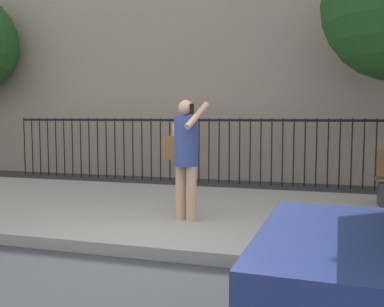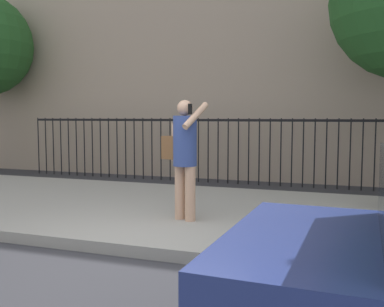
{
  "view_description": "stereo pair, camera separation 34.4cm",
  "coord_description": "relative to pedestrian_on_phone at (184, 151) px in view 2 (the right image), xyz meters",
  "views": [
    {
      "loc": [
        2.04,
        -4.57,
        1.65
      ],
      "look_at": [
        0.18,
        1.7,
        1.09
      ],
      "focal_mm": 41.11,
      "sensor_mm": 36.0,
      "label": 1
    },
    {
      "loc": [
        2.37,
        -4.47,
        1.65
      ],
      "look_at": [
        0.18,
        1.7,
        1.09
      ],
      "focal_mm": 41.11,
      "sensor_mm": 36.0,
      "label": 2
    }
  ],
  "objects": [
    {
      "name": "ground_plane",
      "position": [
        -0.15,
        -1.41,
        -1.16
      ],
      "size": [
        60.0,
        60.0,
        0.0
      ],
      "primitive_type": "plane",
      "color": "#333338"
    },
    {
      "name": "sidewalk",
      "position": [
        -0.15,
        0.79,
        -1.08
      ],
      "size": [
        28.0,
        4.4,
        0.15
      ],
      "primitive_type": "cube",
      "color": "#9E9B93",
      "rests_on": "ground"
    },
    {
      "name": "iron_fence",
      "position": [
        -0.15,
        4.49,
        -0.13
      ],
      "size": [
        12.03,
        0.04,
        1.6
      ],
      "color": "black",
      "rests_on": "ground"
    },
    {
      "name": "pedestrian_on_phone",
      "position": [
        0.0,
        0.0,
        0.0
      ],
      "size": [
        0.72,
        0.54,
        1.73
      ],
      "color": "tan",
      "rests_on": "sidewalk"
    }
  ]
}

